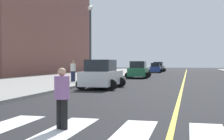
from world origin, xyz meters
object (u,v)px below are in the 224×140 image
at_px(car_white_nearest, 102,75).
at_px(car_green_third, 138,70).
at_px(car_gray_fourth, 158,67).
at_px(car_blue_second, 155,68).
at_px(pedestrian_crossing, 62,96).
at_px(street_lamp, 90,36).
at_px(pedestrian_walking_west, 73,70).

height_order(car_white_nearest, car_green_third, car_white_nearest).
bearing_deg(car_gray_fourth, car_white_nearest, -89.06).
xyz_separation_m(car_blue_second, car_green_third, (0.03, -19.41, 0.09)).
distance_m(pedestrian_crossing, street_lamp, 20.76).
bearing_deg(car_white_nearest, pedestrian_walking_west, 129.69).
xyz_separation_m(car_gray_fourth, street_lamp, (-3.14, -33.13, 3.31)).
height_order(car_blue_second, pedestrian_crossing, car_blue_second).
distance_m(car_green_third, pedestrian_crossing, 27.79).
bearing_deg(car_blue_second, street_lamp, -99.31).
relative_size(car_blue_second, car_green_third, 0.91).
relative_size(pedestrian_crossing, pedestrian_walking_west, 0.91).
height_order(car_blue_second, street_lamp, street_lamp).
bearing_deg(car_green_third, pedestrian_walking_west, -113.26).
relative_size(car_green_third, car_gray_fourth, 1.01).
bearing_deg(pedestrian_crossing, pedestrian_walking_west, -43.75).
bearing_deg(car_green_third, car_gray_fourth, 88.37).
relative_size(car_white_nearest, street_lamp, 0.64).
xyz_separation_m(car_gray_fourth, pedestrian_crossing, (2.37, -52.87, -0.00)).
distance_m(car_white_nearest, street_lamp, 8.25).
xyz_separation_m(car_white_nearest, car_gray_fourth, (0.13, 40.07, -0.02)).
bearing_deg(street_lamp, pedestrian_walking_west, -110.34).
relative_size(car_blue_second, car_gray_fourth, 0.92).
height_order(car_green_third, car_gray_fourth, car_green_third).
bearing_deg(car_white_nearest, car_blue_second, 90.26).
distance_m(car_green_third, pedestrian_walking_west, 10.95).
relative_size(car_blue_second, pedestrian_crossing, 2.44).
bearing_deg(pedestrian_walking_west, car_white_nearest, 99.37).
distance_m(car_blue_second, car_green_third, 19.41).
xyz_separation_m(pedestrian_crossing, street_lamp, (-5.50, 19.75, 3.31)).
height_order(car_gray_fourth, street_lamp, street_lamp).
bearing_deg(car_blue_second, car_green_third, -92.64).
height_order(car_blue_second, pedestrian_walking_west, pedestrian_walking_west).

